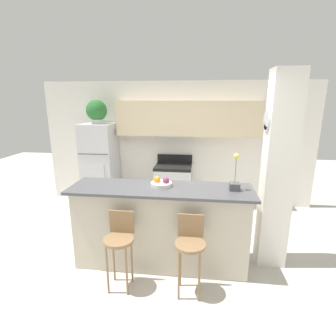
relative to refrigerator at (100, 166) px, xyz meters
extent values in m
plane|color=beige|center=(1.54, -1.89, -0.86)|extent=(14.00, 14.00, 0.00)
cube|color=white|center=(1.54, 0.39, 0.41)|extent=(5.60, 0.06, 2.55)
cube|color=beige|center=(1.78, 0.20, 0.97)|extent=(2.83, 0.32, 0.68)
cube|color=silver|center=(1.51, 0.22, 0.65)|extent=(0.76, 0.28, 0.12)
cube|color=white|center=(3.03, -1.66, 0.41)|extent=(0.36, 0.32, 2.55)
cylinder|color=silver|center=(2.83, -1.66, 1.08)|extent=(0.02, 0.27, 0.27)
cylinder|color=white|center=(2.83, -1.66, 1.08)|extent=(0.01, 0.23, 0.23)
cube|color=beige|center=(1.54, -1.89, -0.33)|extent=(2.23, 0.54, 1.06)
cube|color=#4C4C51|center=(1.54, -1.89, 0.22)|extent=(2.35, 0.66, 0.04)
cube|color=silver|center=(0.00, 0.00, -0.28)|extent=(0.63, 0.65, 1.17)
cube|color=silver|center=(0.00, 0.00, 0.59)|extent=(0.63, 0.65, 0.55)
cube|color=#333333|center=(0.00, -0.33, 0.31)|extent=(0.60, 0.01, 0.01)
cylinder|color=#B2B2B7|center=(0.20, -0.34, -0.22)|extent=(0.02, 0.02, 0.65)
cube|color=silver|center=(1.51, 0.03, -0.44)|extent=(0.73, 0.61, 0.85)
cube|color=black|center=(1.51, 0.03, 0.02)|extent=(0.73, 0.61, 0.06)
cube|color=black|center=(1.51, 0.32, 0.13)|extent=(0.73, 0.04, 0.16)
cube|color=black|center=(1.51, -0.27, -0.39)|extent=(0.44, 0.01, 0.27)
cylinder|color=olive|center=(1.14, -2.43, -0.23)|extent=(0.35, 0.35, 0.03)
cube|color=olive|center=(1.14, -2.28, -0.07)|extent=(0.30, 0.02, 0.28)
cylinder|color=olive|center=(1.02, -2.55, -0.56)|extent=(0.02, 0.02, 0.61)
cylinder|color=olive|center=(1.25, -2.55, -0.56)|extent=(0.02, 0.02, 0.61)
cylinder|color=olive|center=(1.02, -2.32, -0.56)|extent=(0.02, 0.02, 0.61)
cylinder|color=olive|center=(1.25, -2.32, -0.56)|extent=(0.02, 0.02, 0.61)
cylinder|color=olive|center=(1.95, -2.43, -0.23)|extent=(0.35, 0.35, 0.03)
cube|color=olive|center=(1.95, -2.28, -0.07)|extent=(0.30, 0.02, 0.28)
cylinder|color=olive|center=(1.84, -2.55, -0.56)|extent=(0.02, 0.02, 0.61)
cylinder|color=olive|center=(2.07, -2.55, -0.56)|extent=(0.02, 0.02, 0.61)
cylinder|color=olive|center=(1.84, -2.32, -0.56)|extent=(0.02, 0.02, 0.61)
cylinder|color=olive|center=(2.07, -2.32, -0.56)|extent=(0.02, 0.02, 0.61)
cylinder|color=silver|center=(0.00, 0.00, 0.91)|extent=(0.21, 0.21, 0.10)
sphere|color=#286B2D|center=(0.00, 0.00, 1.12)|extent=(0.41, 0.41, 0.41)
cube|color=#4C4C51|center=(2.47, -1.88, 0.28)|extent=(0.12, 0.12, 0.09)
cylinder|color=#386633|center=(2.47, -1.88, 0.49)|extent=(0.01, 0.01, 0.32)
sphere|color=#DBCC4C|center=(2.47, -1.88, 0.67)|extent=(0.07, 0.07, 0.07)
cylinder|color=silver|center=(1.54, -1.83, 0.26)|extent=(0.27, 0.27, 0.05)
sphere|color=#7A2D56|center=(1.61, -1.83, 0.31)|extent=(0.09, 0.09, 0.09)
sphere|color=orange|center=(1.48, -1.81, 0.31)|extent=(0.09, 0.09, 0.09)
cylinder|color=#59595B|center=(0.54, -0.23, -0.67)|extent=(0.28, 0.28, 0.38)
camera|label=1|loc=(2.02, -5.03, 1.33)|focal=28.00mm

